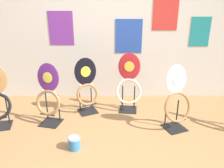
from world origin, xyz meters
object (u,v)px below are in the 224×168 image
toilet_seat_display_white_plain (176,101)px  toilet_seat_display_purple_note (48,97)px  toilet_seat_display_jazz_black (86,88)px  paint_can (73,143)px  toilet_seat_display_crimson_swirl (128,86)px

toilet_seat_display_white_plain → toilet_seat_display_purple_note: (-1.77, 0.14, 0.01)m
toilet_seat_display_jazz_black → paint_can: bearing=-93.6°
toilet_seat_display_crimson_swirl → toilet_seat_display_purple_note: (-1.16, -0.42, -0.00)m
toilet_seat_display_white_plain → toilet_seat_display_jazz_black: bearing=158.5°
paint_can → toilet_seat_display_crimson_swirl: bearing=55.0°
toilet_seat_display_crimson_swirl → paint_can: size_ratio=6.02×
toilet_seat_display_crimson_swirl → toilet_seat_display_purple_note: bearing=-159.9°
toilet_seat_display_crimson_swirl → toilet_seat_display_purple_note: size_ratio=1.04×
toilet_seat_display_purple_note → toilet_seat_display_crimson_swirl: bearing=20.1°
toilet_seat_display_jazz_black → toilet_seat_display_white_plain: bearing=-21.5°
toilet_seat_display_white_plain → toilet_seat_display_purple_note: bearing=175.5°
toilet_seat_display_crimson_swirl → toilet_seat_display_jazz_black: toilet_seat_display_crimson_swirl is taller
toilet_seat_display_white_plain → paint_can: 1.44m
paint_can → toilet_seat_display_purple_note: bearing=126.1°
toilet_seat_display_crimson_swirl → paint_can: (-0.72, -1.03, -0.34)m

